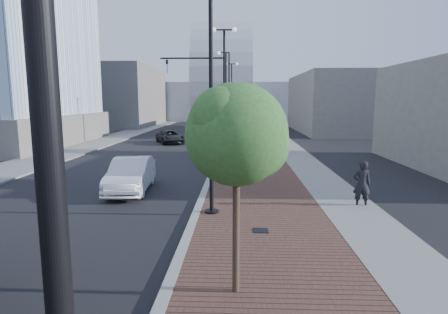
{
  "coord_description": "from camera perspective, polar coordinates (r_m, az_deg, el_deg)",
  "views": [
    {
      "loc": [
        1.66,
        -4.01,
        4.46
      ],
      "look_at": [
        1.0,
        12.0,
        2.0
      ],
      "focal_mm": 29.88,
      "sensor_mm": 36.0,
      "label": 1
    }
  ],
  "objects": [
    {
      "name": "sidewalk",
      "position": [
        44.27,
        4.74,
        3.0
      ],
      "size": [
        7.0,
        140.0,
        0.12
      ],
      "primitive_type": "cube",
      "color": "#4C2D23",
      "rests_on": "ground"
    },
    {
      "name": "concrete_strip",
      "position": [
        44.46,
        8.22,
        2.97
      ],
      "size": [
        2.4,
        140.0,
        0.13
      ],
      "primitive_type": "cube",
      "color": "slate",
      "rests_on": "ground"
    },
    {
      "name": "curb",
      "position": [
        44.26,
        0.2,
        3.04
      ],
      "size": [
        0.3,
        140.0,
        0.14
      ],
      "primitive_type": "cube",
      "color": "gray",
      "rests_on": "ground"
    },
    {
      "name": "west_sidewalk",
      "position": [
        46.59,
        -16.01,
        2.98
      ],
      "size": [
        4.0,
        140.0,
        0.12
      ],
      "primitive_type": "cube",
      "color": "slate",
      "rests_on": "ground"
    },
    {
      "name": "white_sedan",
      "position": [
        18.89,
        -14.05,
        -2.65
      ],
      "size": [
        2.15,
        5.09,
        1.64
      ],
      "primitive_type": "imported",
      "rotation": [
        0.0,
        0.0,
        0.09
      ],
      "color": "white",
      "rests_on": "ground"
    },
    {
      "name": "dark_car_mid",
      "position": [
        39.1,
        -8.25,
        3.08
      ],
      "size": [
        3.98,
        5.3,
        1.34
      ],
      "primitive_type": "imported",
      "rotation": [
        0.0,
        0.0,
        0.42
      ],
      "color": "black",
      "rests_on": "ground"
    },
    {
      "name": "dark_car_far",
      "position": [
        56.4,
        -4.24,
        4.89
      ],
      "size": [
        2.87,
        5.08,
        1.39
      ],
      "primitive_type": "imported",
      "rotation": [
        0.0,
        0.0,
        0.2
      ],
      "color": "black",
      "rests_on": "ground"
    },
    {
      "name": "pedestrian",
      "position": [
        16.5,
        20.33,
        -3.93
      ],
      "size": [
        0.75,
        0.52,
        2.0
      ],
      "primitive_type": "imported",
      "rotation": [
        0.0,
        0.0,
        3.09
      ],
      "color": "black",
      "rests_on": "ground"
    },
    {
      "name": "streetlight_0",
      "position": [
        2.3,
        -26.35,
        16.77
      ],
      "size": [
        1.72,
        0.56,
        9.28
      ],
      "color": "black",
      "rests_on": "ground"
    },
    {
      "name": "streetlight_1",
      "position": [
        14.06,
        -2.45,
        8.24
      ],
      "size": [
        1.44,
        0.56,
        9.21
      ],
      "color": "black",
      "rests_on": "ground"
    },
    {
      "name": "streetlight_2",
      "position": [
        26.03,
        0.03,
        9.53
      ],
      "size": [
        1.72,
        0.56,
        9.28
      ],
      "color": "black",
      "rests_on": "ground"
    },
    {
      "name": "streetlight_3",
      "position": [
        38.03,
        0.6,
        8.56
      ],
      "size": [
        1.44,
        0.56,
        9.21
      ],
      "color": "black",
      "rests_on": "ground"
    },
    {
      "name": "streetlight_4",
      "position": [
        50.02,
        1.16,
        9.15
      ],
      "size": [
        1.72,
        0.56,
        9.28
      ],
      "color": "black",
      "rests_on": "ground"
    },
    {
      "name": "traffic_mast",
      "position": [
        29.08,
        -1.53,
        9.76
      ],
      "size": [
        5.09,
        0.2,
        8.0
      ],
      "color": "black",
      "rests_on": "ground"
    },
    {
      "name": "tree_0",
      "position": [
        8.07,
        2.25,
        3.37
      ],
      "size": [
        2.31,
        2.24,
        4.85
      ],
      "color": "#382619",
      "rests_on": "ground"
    },
    {
      "name": "tree_1",
      "position": [
        19.06,
        2.33,
        5.83
      ],
      "size": [
        2.4,
        2.36,
        4.69
      ],
      "color": "#382619",
      "rests_on": "ground"
    },
    {
      "name": "tree_2",
      "position": [
        31.04,
        2.36,
        7.6
      ],
      "size": [
        2.86,
        2.86,
        5.29
      ],
      "color": "#382619",
      "rests_on": "ground"
    },
    {
      "name": "tree_3",
      "position": [
        43.04,
        2.37,
        8.01
      ],
      "size": [
        2.33,
        2.27,
        5.07
      ],
      "color": "#382619",
      "rests_on": "ground"
    },
    {
      "name": "convention_center",
      "position": [
        89.1,
        0.01,
        9.73
      ],
      "size": [
        50.0,
        30.0,
        50.0
      ],
      "color": "#B0B4BA",
      "rests_on": "ground"
    },
    {
      "name": "commercial_block_nw",
      "position": [
        67.58,
        -16.53,
        8.84
      ],
      "size": [
        14.0,
        20.0,
        10.0
      ],
      "primitive_type": "cube",
      "color": "#66615B",
      "rests_on": "ground"
    },
    {
      "name": "commercial_block_ne",
      "position": [
        55.88,
        17.4,
        7.87
      ],
      "size": [
        12.0,
        22.0,
        8.0
      ],
      "primitive_type": "cube",
      "color": "#65615B",
      "rests_on": "ground"
    },
    {
      "name": "utility_cover_1",
      "position": [
        12.79,
        5.64,
        -11.11
      ],
      "size": [
        0.5,
        0.5,
        0.02
      ],
      "primitive_type": "cube",
      "color": "black",
      "rests_on": "sidewalk"
    },
    {
      "name": "utility_cover_2",
      "position": [
        23.42,
        4.13,
        -1.94
      ],
      "size": [
        0.5,
        0.5,
        0.02
      ],
      "primitive_type": "cube",
      "color": "black",
      "rests_on": "sidewalk"
    }
  ]
}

